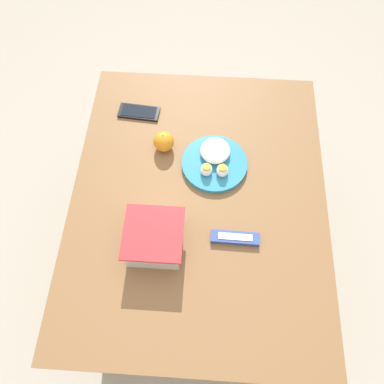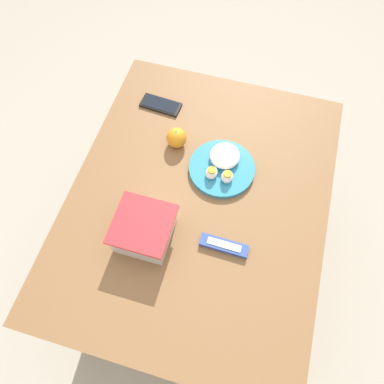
{
  "view_description": "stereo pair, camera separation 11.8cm",
  "coord_description": "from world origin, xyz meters",
  "px_view_note": "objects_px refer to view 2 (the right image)",
  "views": [
    {
      "loc": [
        -0.54,
        -0.01,
        1.79
      ],
      "look_at": [
        0.0,
        0.02,
        0.74
      ],
      "focal_mm": 35.0,
      "sensor_mm": 36.0,
      "label": 1
    },
    {
      "loc": [
        -0.52,
        -0.13,
        1.79
      ],
      "look_at": [
        0.0,
        0.02,
        0.74
      ],
      "focal_mm": 35.0,
      "sensor_mm": 36.0,
      "label": 2
    }
  ],
  "objects_px": {
    "rice_plate": "(222,166)",
    "food_container": "(144,230)",
    "candy_bar": "(224,246)",
    "cell_phone": "(161,105)",
    "orange_fruit": "(177,138)"
  },
  "relations": [
    {
      "from": "food_container",
      "to": "rice_plate",
      "type": "xyz_separation_m",
      "value": [
        0.3,
        -0.17,
        -0.02
      ]
    },
    {
      "from": "food_container",
      "to": "candy_bar",
      "type": "relative_size",
      "value": 1.16
    },
    {
      "from": "food_container",
      "to": "orange_fruit",
      "type": "relative_size",
      "value": 2.46
    },
    {
      "from": "rice_plate",
      "to": "food_container",
      "type": "bearing_deg",
      "value": 150.6
    },
    {
      "from": "rice_plate",
      "to": "cell_phone",
      "type": "relative_size",
      "value": 1.45
    },
    {
      "from": "food_container",
      "to": "candy_bar",
      "type": "xyz_separation_m",
      "value": [
        0.03,
        -0.24,
        -0.03
      ]
    },
    {
      "from": "food_container",
      "to": "cell_phone",
      "type": "relative_size",
      "value": 1.13
    },
    {
      "from": "food_container",
      "to": "candy_bar",
      "type": "distance_m",
      "value": 0.24
    },
    {
      "from": "orange_fruit",
      "to": "candy_bar",
      "type": "relative_size",
      "value": 0.47
    },
    {
      "from": "rice_plate",
      "to": "candy_bar",
      "type": "xyz_separation_m",
      "value": [
        -0.27,
        -0.07,
        -0.01
      ]
    },
    {
      "from": "candy_bar",
      "to": "rice_plate",
      "type": "bearing_deg",
      "value": 15.05
    },
    {
      "from": "food_container",
      "to": "rice_plate",
      "type": "height_order",
      "value": "food_container"
    },
    {
      "from": "rice_plate",
      "to": "candy_bar",
      "type": "relative_size",
      "value": 1.49
    },
    {
      "from": "orange_fruit",
      "to": "cell_phone",
      "type": "relative_size",
      "value": 0.46
    },
    {
      "from": "food_container",
      "to": "rice_plate",
      "type": "bearing_deg",
      "value": -29.4
    }
  ]
}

